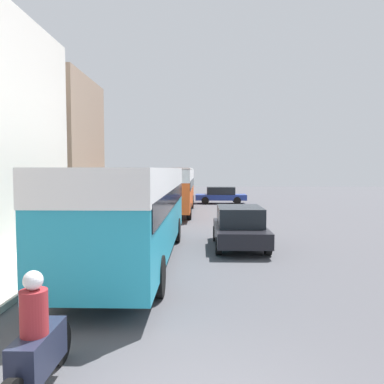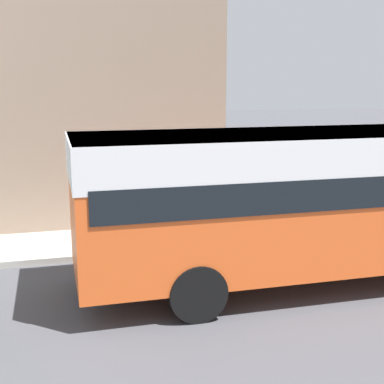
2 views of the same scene
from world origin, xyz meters
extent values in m
cube|color=gray|center=(-9.65, 17.59, 4.13)|extent=(6.89, 6.27, 8.26)
cube|color=#EA5B23|center=(-1.68, 21.54, 1.76)|extent=(2.55, 10.22, 2.51)
cube|color=white|center=(-1.68, 21.54, 2.64)|extent=(2.58, 10.28, 0.75)
cube|color=black|center=(-1.68, 21.54, 2.07)|extent=(2.60, 9.82, 0.55)
cylinder|color=black|center=(-2.86, 18.37, 0.50)|extent=(0.28, 1.00, 1.00)
cylinder|color=black|center=(-0.51, 18.37, 0.50)|extent=(0.28, 1.00, 1.00)
camera|label=1|loc=(0.22, -4.00, 3.06)|focal=35.00mm
camera|label=2|loc=(7.56, 16.14, 3.99)|focal=50.00mm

